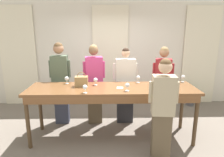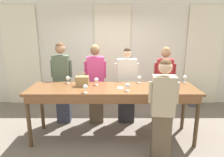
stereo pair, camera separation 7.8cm
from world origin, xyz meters
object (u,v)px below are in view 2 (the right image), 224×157
object	(u,v)px
tasting_bar	(112,93)
host_pouring	(162,109)
guest_olive_jacket	(61,81)
potted_plant	(193,95)
wine_glass_front_right	(67,79)
guest_pink_top	(95,83)
wine_bottle	(163,86)
handbag	(82,81)
wine_glass_back_left	(139,78)
wine_glass_center_mid	(171,82)
wine_glass_front_left	(184,78)
wine_glass_center_left	(127,86)
guest_cream_sweater	(126,85)
wine_glass_back_mid	(85,87)
wine_glass_back_right	(96,80)
wine_glass_front_mid	(158,79)
guest_striped_shirt	(163,84)
wine_glass_center_right	(171,85)

from	to	relation	value
tasting_bar	host_pouring	world-z (taller)	host_pouring
guest_olive_jacket	potted_plant	xyz separation A→B (m)	(3.34, 0.96, -0.66)
guest_olive_jacket	potted_plant	size ratio (longest dim) A/B	3.25
wine_glass_front_right	guest_olive_jacket	size ratio (longest dim) A/B	0.08
wine_glass_front_right	guest_pink_top	distance (m)	0.68
wine_bottle	host_pouring	world-z (taller)	host_pouring
handbag	wine_glass_back_left	world-z (taller)	handbag
wine_glass_front_right	wine_glass_center_mid	bearing A→B (deg)	-7.57
wine_glass_front_left	wine_glass_center_left	size ratio (longest dim) A/B	1.00
wine_glass_center_left	guest_olive_jacket	bearing A→B (deg)	146.87
wine_glass_front_left	guest_cream_sweater	distance (m)	1.23
wine_glass_back_mid	wine_glass_back_right	bearing A→B (deg)	72.84
wine_glass_front_mid	wine_glass_back_right	distance (m)	1.21
tasting_bar	wine_glass_center_mid	world-z (taller)	wine_glass_center_mid
wine_glass_front_mid	wine_glass_back_left	bearing A→B (deg)	162.37
tasting_bar	wine_glass_center_left	distance (m)	0.38
wine_glass_front_right	wine_glass_back_mid	distance (m)	0.75
wine_glass_center_left	wine_glass_back_right	size ratio (longest dim) A/B	1.00
potted_plant	wine_glass_front_mid	bearing A→B (deg)	-133.17
wine_bottle	guest_cream_sweater	distance (m)	1.20
wine_glass_center_left	guest_striped_shirt	world-z (taller)	guest_striped_shirt
wine_glass_front_right	wine_glass_back_left	world-z (taller)	same
guest_striped_shirt	wine_glass_back_mid	bearing A→B (deg)	-148.15
wine_glass_front_right	wine_glass_back_mid	size ratio (longest dim) A/B	1.00
wine_glass_center_mid	wine_glass_back_right	bearing A→B (deg)	174.22
guest_pink_top	guest_cream_sweater	world-z (taller)	guest_pink_top
wine_glass_center_mid	potted_plant	world-z (taller)	wine_glass_center_mid
wine_glass_front_mid	guest_striped_shirt	bearing A→B (deg)	62.32
wine_glass_front_left	potted_plant	distance (m)	1.69
wine_bottle	wine_glass_center_right	distance (m)	0.22
wine_glass_front_left	host_pouring	bearing A→B (deg)	-123.84
wine_glass_center_mid	wine_glass_back_mid	size ratio (longest dim) A/B	1.00
wine_glass_front_mid	wine_glass_back_left	world-z (taller)	same
wine_glass_back_left	guest_olive_jacket	world-z (taller)	guest_olive_jacket
wine_glass_back_right	handbag	bearing A→B (deg)	-165.04
wine_glass_back_left	host_pouring	size ratio (longest dim) A/B	0.09
wine_glass_back_mid	wine_glass_front_left	bearing A→B (deg)	19.43
wine_glass_front_mid	wine_glass_center_right	distance (m)	0.45
wine_glass_back_right	host_pouring	distance (m)	1.40
wine_glass_front_right	guest_cream_sweater	xyz separation A→B (m)	(1.20, 0.38, -0.26)
wine_glass_center_left	guest_striped_shirt	xyz separation A→B (m)	(0.88, 0.90, -0.21)
wine_glass_back_mid	tasting_bar	bearing A→B (deg)	32.15
wine_glass_center_right	wine_glass_back_left	world-z (taller)	same
wine_glass_center_left	guest_cream_sweater	xyz separation A→B (m)	(0.05, 0.90, -0.26)
wine_glass_center_right	wine_glass_back_right	world-z (taller)	same
wine_glass_front_left	guest_striped_shirt	size ratio (longest dim) A/B	0.08
wine_glass_center_mid	guest_striped_shirt	bearing A→B (deg)	87.71
wine_glass_front_mid	guest_cream_sweater	size ratio (longest dim) A/B	0.09
handbag	wine_glass_front_left	xyz separation A→B (m)	(2.05, 0.26, -0.00)
wine_glass_front_mid	guest_olive_jacket	xyz separation A→B (m)	(-2.01, 0.46, -0.16)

